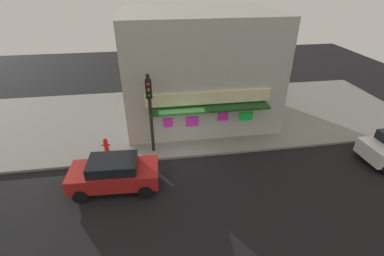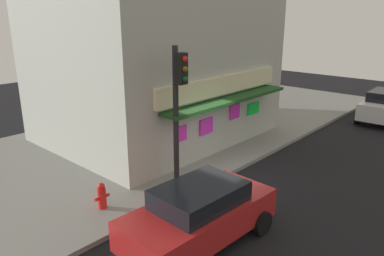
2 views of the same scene
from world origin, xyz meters
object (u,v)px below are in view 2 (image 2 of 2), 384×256
Objects in this scene: trash_can at (225,134)px; pedestrian at (148,144)px; potted_plant_by_doorway at (246,113)px; fire_hydrant at (102,196)px; parked_car_red at (200,214)px; traffic_light at (178,98)px.

pedestrian is (-4.02, 0.36, 0.50)m from trash_can.
trash_can is at bearing -162.02° from potted_plant_by_doorway.
fire_hydrant is 10.04m from potted_plant_by_doorway.
parked_car_red is at bearing -147.80° from trash_can.
traffic_light reaches higher than trash_can.
parked_car_red reaches higher than trash_can.
traffic_light reaches higher than potted_plant_by_doorway.
trash_can is at bearing -5.16° from pedestrian.
traffic_light is at bearing -93.74° from pedestrian.
fire_hydrant is at bearing 168.62° from traffic_light.
potted_plant_by_doorway is at bearing 5.15° from pedestrian.
traffic_light is at bearing -11.38° from fire_hydrant.
traffic_light is 4.96m from trash_can.
traffic_light is 3.71m from fire_hydrant.
pedestrian is (2.77, 1.08, 0.60)m from fire_hydrant.
pedestrian is at bearing 174.84° from trash_can.
trash_can is (4.13, 1.25, -2.44)m from traffic_light.
traffic_light is 4.76× the size of trash_can.
pedestrian is at bearing -174.85° from potted_plant_by_doorway.
parked_car_red is (0.78, -3.07, 0.29)m from fire_hydrant.
traffic_light reaches higher than parked_car_red.
pedestrian reaches higher than parked_car_red.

